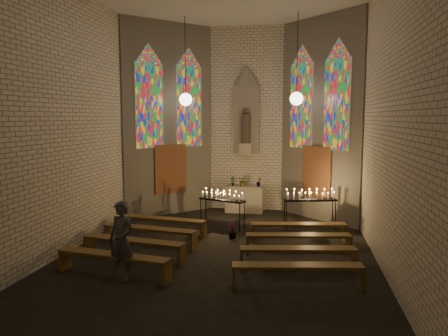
{
  "coord_description": "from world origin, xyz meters",
  "views": [
    {
      "loc": [
        2.06,
        -10.75,
        3.59
      ],
      "look_at": [
        0.02,
        0.86,
        2.21
      ],
      "focal_mm": 35.0,
      "sensor_mm": 36.0,
      "label": 1
    }
  ],
  "objects_px": {
    "votive_stand_left": "(222,197)",
    "altar": "(244,199)",
    "aisle_flower_pot": "(232,231)",
    "visitor": "(122,241)",
    "votive_stand_right": "(310,197)"
  },
  "relations": [
    {
      "from": "aisle_flower_pot",
      "to": "votive_stand_right",
      "type": "relative_size",
      "value": 0.27
    },
    {
      "from": "altar",
      "to": "votive_stand_right",
      "type": "bearing_deg",
      "value": -42.6
    },
    {
      "from": "votive_stand_left",
      "to": "votive_stand_right",
      "type": "height_order",
      "value": "votive_stand_right"
    },
    {
      "from": "visitor",
      "to": "aisle_flower_pot",
      "type": "bearing_deg",
      "value": 78.87
    },
    {
      "from": "altar",
      "to": "visitor",
      "type": "bearing_deg",
      "value": -103.69
    },
    {
      "from": "aisle_flower_pot",
      "to": "votive_stand_left",
      "type": "height_order",
      "value": "votive_stand_left"
    },
    {
      "from": "aisle_flower_pot",
      "to": "votive_stand_right",
      "type": "bearing_deg",
      "value": 32.65
    },
    {
      "from": "visitor",
      "to": "altar",
      "type": "bearing_deg",
      "value": 92.55
    },
    {
      "from": "votive_stand_right",
      "to": "visitor",
      "type": "relative_size",
      "value": 0.98
    },
    {
      "from": "aisle_flower_pot",
      "to": "votive_stand_right",
      "type": "distance_m",
      "value": 2.83
    },
    {
      "from": "altar",
      "to": "aisle_flower_pot",
      "type": "distance_m",
      "value": 3.68
    },
    {
      "from": "votive_stand_left",
      "to": "aisle_flower_pot",
      "type": "bearing_deg",
      "value": -44.68
    },
    {
      "from": "votive_stand_left",
      "to": "altar",
      "type": "bearing_deg",
      "value": 102.0
    },
    {
      "from": "votive_stand_left",
      "to": "votive_stand_right",
      "type": "relative_size",
      "value": 0.93
    },
    {
      "from": "altar",
      "to": "aisle_flower_pot",
      "type": "height_order",
      "value": "altar"
    }
  ]
}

